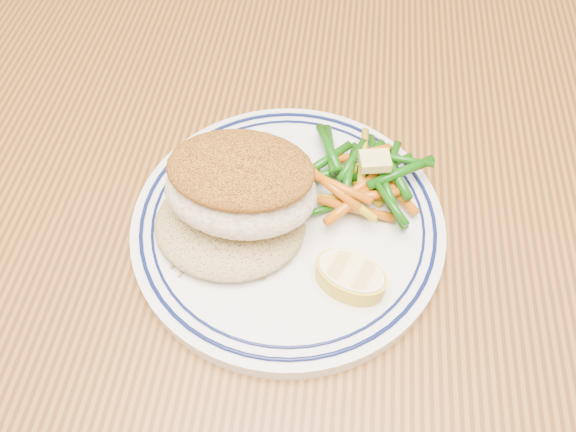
% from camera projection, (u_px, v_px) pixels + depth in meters
% --- Properties ---
extents(ground, '(4.00, 4.00, 0.00)m').
position_uv_depth(ground, '(314.00, 427.00, 1.09)').
color(ground, brown).
rests_on(ground, ground).
extents(dining_table, '(1.50, 0.90, 0.75)m').
position_uv_depth(dining_table, '(340.00, 255.00, 0.55)').
color(dining_table, '#552F11').
rests_on(dining_table, ground).
extents(plate, '(0.25, 0.25, 0.02)m').
position_uv_depth(plate, '(288.00, 224.00, 0.45)').
color(plate, silver).
rests_on(plate, dining_table).
extents(rice_pilaf, '(0.12, 0.10, 0.02)m').
position_uv_depth(rice_pilaf, '(230.00, 221.00, 0.43)').
color(rice_pilaf, '#9E834F').
rests_on(rice_pilaf, plate).
extents(fish_fillet, '(0.12, 0.09, 0.06)m').
position_uv_depth(fish_fillet, '(241.00, 185.00, 0.41)').
color(fish_fillet, '#FBEBCF').
rests_on(fish_fillet, rice_pilaf).
extents(vegetable_pile, '(0.11, 0.11, 0.03)m').
position_uv_depth(vegetable_pile, '(361.00, 176.00, 0.45)').
color(vegetable_pile, '#BB9B13').
rests_on(vegetable_pile, plate).
extents(butter_pat, '(0.03, 0.02, 0.01)m').
position_uv_depth(butter_pat, '(375.00, 161.00, 0.44)').
color(butter_pat, '#D9C76A').
rests_on(butter_pat, vegetable_pile).
extents(lemon_wedge, '(0.06, 0.06, 0.02)m').
position_uv_depth(lemon_wedge, '(350.00, 276.00, 0.40)').
color(lemon_wedge, yellow).
rests_on(lemon_wedge, plate).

